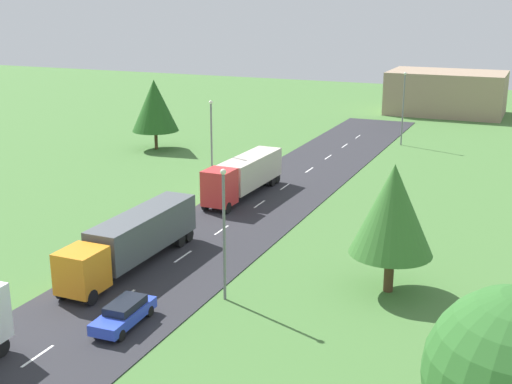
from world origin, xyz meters
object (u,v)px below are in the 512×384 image
at_px(truck_third, 244,174).
at_px(tree_birch, 155,105).
at_px(car_third, 124,313).
at_px(truck_second, 133,238).
at_px(lamppost_second, 224,228).
at_px(lamppost_fourth, 403,105).
at_px(lamppost_third, 211,140).
at_px(distant_building, 446,93).
at_px(tree_oak, 393,210).

bearing_deg(truck_third, tree_birch, 142.04).
bearing_deg(car_third, truck_second, 119.78).
bearing_deg(car_third, lamppost_second, 56.36).
bearing_deg(tree_birch, lamppost_fourth, 27.88).
height_order(lamppost_third, distant_building, lamppost_third).
bearing_deg(truck_second, car_third, -60.22).
distance_m(lamppost_third, tree_birch, 19.44).
bearing_deg(truck_second, tree_oak, 10.03).
bearing_deg(lamppost_third, truck_third, -18.77).
bearing_deg(tree_oak, car_third, -139.60).
bearing_deg(lamppost_second, tree_birch, 127.12).
height_order(truck_second, car_third, truck_second).
relative_size(truck_third, distant_building, 0.68).
bearing_deg(truck_third, distant_building, 79.64).
height_order(truck_third, lamppost_third, lamppost_third).
bearing_deg(lamppost_fourth, tree_birch, -152.12).
relative_size(lamppost_second, distant_building, 0.46).
xyz_separation_m(car_third, lamppost_fourth, (4.14, 55.11, 4.26)).
bearing_deg(distant_building, truck_third, -100.36).
relative_size(tree_oak, distant_building, 0.46).
relative_size(lamppost_second, tree_birch, 0.97).
height_order(truck_second, tree_birch, tree_birch).
bearing_deg(truck_third, car_third, -80.08).
relative_size(truck_second, tree_oak, 1.64).
relative_size(car_third, distant_building, 0.26).
xyz_separation_m(truck_second, lamppost_fourth, (8.55, 47.41, 3.00)).
xyz_separation_m(truck_second, tree_oak, (16.98, 3.00, 3.32)).
bearing_deg(lamppost_second, truck_second, 164.46).
xyz_separation_m(car_third, lamppost_third, (-8.63, 27.69, 3.97)).
height_order(car_third, lamppost_fourth, lamppost_fourth).
height_order(truck_second, lamppost_fourth, lamppost_fourth).
distance_m(tree_oak, distant_building, 71.80).
distance_m(lamppost_second, lamppost_third, 25.39).
height_order(lamppost_fourth, distant_building, lamppost_fourth).
xyz_separation_m(truck_third, tree_birch, (-18.45, 14.39, 3.28)).
bearing_deg(lamppost_second, car_third, -123.64).
relative_size(car_third, lamppost_fourth, 0.51).
xyz_separation_m(truck_third, lamppost_fourth, (8.75, 28.78, 2.96)).
bearing_deg(tree_oak, distant_building, 95.58).
bearing_deg(lamppost_second, lamppost_third, 118.88).
height_order(truck_third, lamppost_second, lamppost_second).
relative_size(truck_third, lamppost_second, 1.48).
xyz_separation_m(truck_second, lamppost_third, (-4.22, 20.00, 2.71)).
height_order(lamppost_second, tree_oak, lamppost_second).
relative_size(truck_second, lamppost_fourth, 1.48).
bearing_deg(distant_building, truck_second, -97.65).
distance_m(truck_third, tree_birch, 23.63).
distance_m(truck_third, lamppost_second, 22.57).
distance_m(truck_second, distant_building, 75.12).
relative_size(truck_second, car_third, 2.92).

